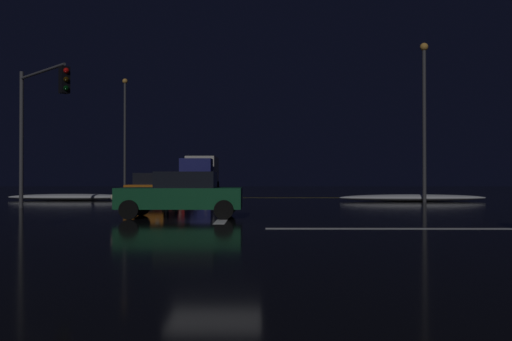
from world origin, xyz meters
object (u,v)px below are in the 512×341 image
at_px(sedan_black, 184,185).
at_px(traffic_signal_nw, 39,110).
at_px(box_truck, 201,173).
at_px(streetlamp_right_near, 424,110).
at_px(sedan_red, 175,186).
at_px(sedan_orange, 153,189).
at_px(sedan_green_crossing, 182,194).
at_px(streetlamp_left_far, 125,127).

relative_size(sedan_black, traffic_signal_nw, 0.71).
height_order(box_truck, streetlamp_right_near, streetlamp_right_near).
xyz_separation_m(sedan_red, box_truck, (0.26, 12.30, 0.91)).
bearing_deg(streetlamp_right_near, sedan_orange, -168.31).
relative_size(sedan_orange, sedan_black, 1.00).
bearing_deg(sedan_black, sedan_orange, -89.21).
xyz_separation_m(box_truck, sedan_green_crossing, (2.24, -26.51, -0.91)).
relative_size(traffic_signal_nw, streetlamp_left_far, 0.63).
relative_size(sedan_orange, sedan_green_crossing, 1.00).
relative_size(streetlamp_right_near, streetlamp_left_far, 0.90).
xyz_separation_m(sedan_red, traffic_signal_nw, (-4.20, -9.95, 3.43)).
relative_size(sedan_black, box_truck, 0.52).
relative_size(box_truck, streetlamp_right_near, 0.95).
bearing_deg(sedan_orange, traffic_signal_nw, -139.19).
xyz_separation_m(sedan_black, box_truck, (0.48, 6.81, 0.91)).
bearing_deg(streetlamp_right_near, sedan_black, 148.13).
bearing_deg(streetlamp_left_far, traffic_signal_nw, -84.89).
height_order(box_truck, traffic_signal_nw, traffic_signal_nw).
xyz_separation_m(sedan_black, streetlamp_right_near, (14.36, -8.93, 4.22)).
height_order(sedan_orange, sedan_red, same).
bearing_deg(sedan_green_crossing, sedan_orange, 108.06).
xyz_separation_m(sedan_green_crossing, traffic_signal_nw, (-6.70, 4.26, 3.43)).
distance_m(sedan_green_crossing, streetlamp_right_near, 16.41).
bearing_deg(sedan_orange, sedan_black, 90.79).
relative_size(box_truck, streetlamp_left_far, 0.86).
xyz_separation_m(sedan_orange, sedan_black, (-0.16, 11.87, 0.00)).
bearing_deg(streetlamp_right_near, sedan_red, 166.34).
distance_m(sedan_orange, sedan_red, 6.37).
xyz_separation_m(streetlamp_right_near, streetlamp_left_far, (-20.35, 16.00, 0.52)).
bearing_deg(sedan_black, box_truck, 85.97).
relative_size(sedan_red, streetlamp_left_far, 0.45).
bearing_deg(sedan_red, box_truck, 88.81).
distance_m(traffic_signal_nw, streetlamp_right_near, 19.48).
relative_size(sedan_black, sedan_green_crossing, 1.00).
relative_size(sedan_red, streetlamp_right_near, 0.50).
distance_m(sedan_black, streetlamp_left_far, 10.41).
bearing_deg(streetlamp_left_far, sedan_black, -49.72).
distance_m(sedan_black, streetlamp_right_near, 17.43).
height_order(sedan_black, traffic_signal_nw, traffic_signal_nw).
relative_size(traffic_signal_nw, streetlamp_right_near, 0.70).
bearing_deg(sedan_orange, sedan_red, 89.46).
height_order(sedan_red, streetlamp_right_near, streetlamp_right_near).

